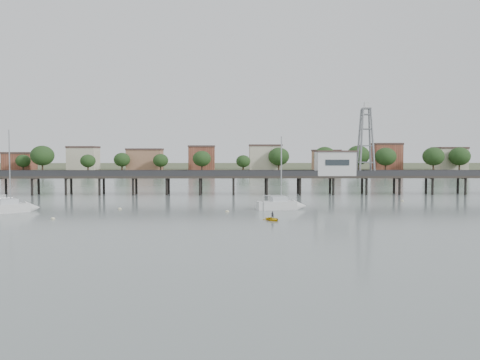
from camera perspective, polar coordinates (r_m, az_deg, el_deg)
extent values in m
plane|color=slate|center=(53.63, -4.19, -6.63)|extent=(500.00, 500.00, 0.00)
cube|color=#2D2823|center=(112.95, -2.47, 0.35)|extent=(150.00, 5.00, 0.50)
cube|color=#333335|center=(110.52, -2.50, 0.71)|extent=(150.00, 0.12, 1.10)
cube|color=#333335|center=(115.32, -2.44, 0.80)|extent=(150.00, 0.12, 1.10)
cylinder|color=black|center=(111.17, -2.49, -0.70)|extent=(0.50, 0.50, 4.40)
cylinder|color=black|center=(114.96, -2.44, -0.58)|extent=(0.50, 0.50, 4.40)
cube|color=silver|center=(114.94, 10.09, 1.72)|extent=(8.00, 5.00, 5.00)
cube|color=#4C3833|center=(114.91, 10.11, 3.04)|extent=(8.40, 5.40, 0.30)
cube|color=slate|center=(116.69, 13.31, 7.43)|extent=(1.80, 1.80, 0.30)
cube|color=silver|center=(116.75, 13.31, 7.80)|extent=(0.90, 0.90, 1.20)
cone|color=silver|center=(97.90, -24.26, -2.24)|extent=(2.45, 2.39, 1.77)
cube|color=silver|center=(86.11, -23.53, -2.91)|extent=(5.87, 5.60, 1.65)
cone|color=silver|center=(87.39, -21.27, -2.78)|extent=(3.33, 3.32, 2.27)
cube|color=silver|center=(86.01, -23.55, -2.13)|extent=(3.15, 3.09, 0.75)
cylinder|color=#A5A8AA|center=(85.86, -23.36, 1.30)|extent=(0.18, 0.18, 10.97)
cylinder|color=#A5A8AA|center=(85.64, -24.17, -1.80)|extent=(2.61, 2.37, 0.12)
cube|color=silver|center=(83.80, 4.17, -2.83)|extent=(5.71, 3.13, 1.65)
cone|color=silver|center=(84.82, 6.36, -2.77)|extent=(2.62, 2.51, 2.10)
cube|color=silver|center=(83.69, 4.17, -2.02)|extent=(2.69, 2.12, 0.75)
cylinder|color=#A5A8AA|center=(83.51, 4.43, 1.20)|extent=(0.18, 0.18, 10.13)
cylinder|color=#A5A8AA|center=(83.39, 3.58, -1.66)|extent=(3.11, 0.74, 0.12)
imported|color=gold|center=(70.44, 3.48, -4.32)|extent=(2.04, 1.32, 2.77)
imported|color=black|center=(70.44, 3.48, -4.32)|extent=(0.48, 1.00, 0.23)
ellipsoid|color=beige|center=(101.60, 16.93, -2.15)|extent=(0.56, 0.56, 0.39)
ellipsoid|color=beige|center=(80.10, -1.37, -3.37)|extent=(0.56, 0.56, 0.39)
ellipsoid|color=beige|center=(75.65, -19.32, -3.92)|extent=(0.56, 0.56, 0.39)
ellipsoid|color=beige|center=(85.82, -12.70, -3.02)|extent=(0.56, 0.56, 0.39)
cube|color=#475133|center=(297.93, -1.51, 1.37)|extent=(500.00, 170.00, 1.40)
cube|color=brown|center=(253.50, -22.47, 2.03)|extent=(13.00, 10.50, 9.00)
cube|color=brown|center=(244.62, -16.36, 2.11)|extent=(13.00, 10.50, 9.00)
cube|color=brown|center=(238.86, -10.10, 2.17)|extent=(13.00, 10.50, 9.00)
cube|color=brown|center=(236.17, -4.09, 2.20)|extent=(13.00, 10.50, 9.00)
cube|color=brown|center=(236.29, 2.71, 2.20)|extent=(13.00, 10.50, 9.00)
cube|color=brown|center=(239.52, 9.17, 2.18)|extent=(13.00, 10.50, 9.00)
cube|color=brown|center=(245.69, 15.39, 2.13)|extent=(13.00, 10.50, 9.00)
cube|color=brown|center=(254.97, 21.44, 2.06)|extent=(13.00, 10.50, 9.00)
ellipsoid|color=#193114|center=(223.83, -1.71, 2.24)|extent=(8.00, 8.00, 6.80)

